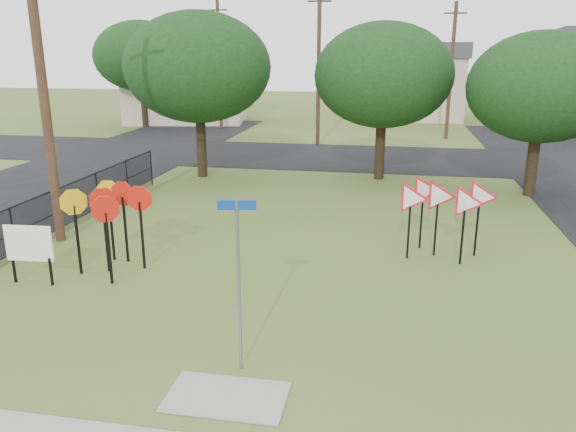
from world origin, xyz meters
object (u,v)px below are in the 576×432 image
object	(u,v)px
street_name_sign	(239,276)
info_board	(29,245)
yield_sign_cluster	(443,200)
stop_sign_cluster	(110,208)

from	to	relation	value
street_name_sign	info_board	bearing A→B (deg)	155.15
yield_sign_cluster	info_board	bearing A→B (deg)	-159.00
info_board	stop_sign_cluster	bearing A→B (deg)	39.32
street_name_sign	stop_sign_cluster	xyz separation A→B (m)	(-4.54, 4.07, -0.11)
stop_sign_cluster	info_board	xyz separation A→B (m)	(-1.54, -1.26, -0.69)
yield_sign_cluster	info_board	distance (m)	10.77
street_name_sign	info_board	world-z (taller)	street_name_sign
yield_sign_cluster	street_name_sign	bearing A→B (deg)	-120.71
street_name_sign	info_board	xyz separation A→B (m)	(-6.08, 2.82, -0.80)
yield_sign_cluster	info_board	world-z (taller)	yield_sign_cluster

